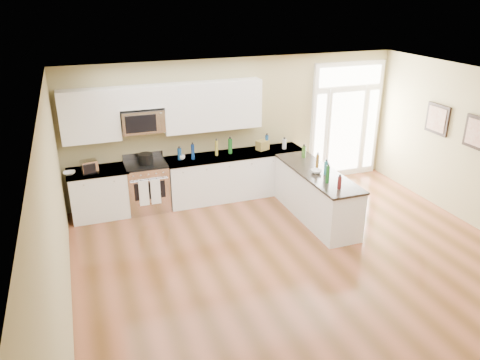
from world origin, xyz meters
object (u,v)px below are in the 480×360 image
(stockpot, at_px, (146,158))
(peninsula_cabinet, at_px, (316,196))
(kitchen_range, at_px, (147,186))
(toaster_oven, at_px, (89,167))

(stockpot, bearing_deg, peninsula_cabinet, -26.36)
(stockpot, bearing_deg, kitchen_range, 119.78)
(stockpot, distance_m, toaster_oven, 1.03)
(stockpot, relative_size, toaster_oven, 1.02)
(peninsula_cabinet, height_order, toaster_oven, toaster_oven)
(toaster_oven, bearing_deg, kitchen_range, -4.19)
(kitchen_range, xyz_separation_m, toaster_oven, (-1.02, -0.11, 0.58))
(peninsula_cabinet, relative_size, stockpot, 8.23)
(kitchen_range, bearing_deg, toaster_oven, -173.99)
(stockpot, bearing_deg, toaster_oven, -174.86)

